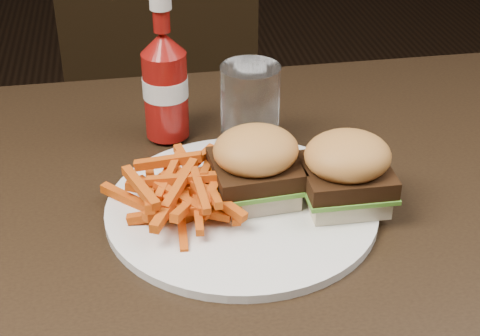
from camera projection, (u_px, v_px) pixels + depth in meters
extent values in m
cube|color=black|center=(175.00, 251.00, 0.77)|extent=(1.20, 0.80, 0.04)
cube|color=black|center=(167.00, 117.00, 1.67)|extent=(0.42, 0.42, 0.04)
cylinder|color=white|center=(242.00, 208.00, 0.79)|extent=(0.29, 0.29, 0.01)
cube|color=beige|center=(255.00, 188.00, 0.80)|extent=(0.09, 0.08, 0.02)
cube|color=beige|center=(344.00, 194.00, 0.79)|extent=(0.08, 0.08, 0.02)
cylinder|color=maroon|center=(166.00, 95.00, 0.91)|extent=(0.06, 0.06, 0.11)
cylinder|color=white|center=(250.00, 110.00, 0.88)|extent=(0.07, 0.07, 0.11)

